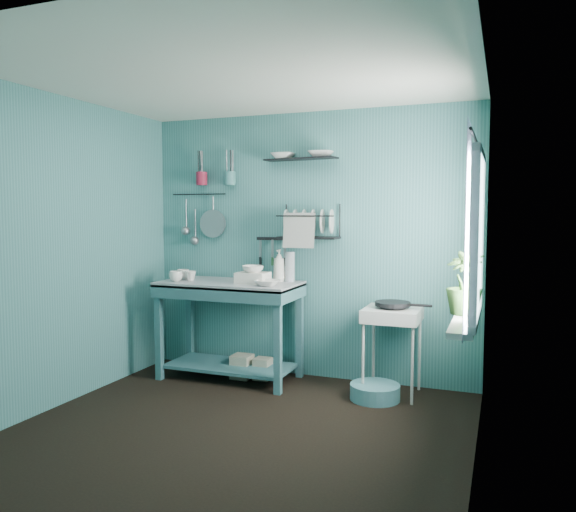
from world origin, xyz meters
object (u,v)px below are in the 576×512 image
(floor_basin, at_px, (375,392))
(hotplate_stand, at_px, (392,351))
(potted_plant, at_px, (464,283))
(storage_tin_small, at_px, (263,369))
(dish_rack, at_px, (309,221))
(colander, at_px, (213,224))
(frying_pan, at_px, (393,304))
(utensil_cup_magenta, at_px, (202,179))
(wash_tub, at_px, (253,278))
(mug_left, at_px, (176,276))
(mug_right, at_px, (183,274))
(storage_tin_large, at_px, (242,366))
(water_bottle, at_px, (290,267))
(work_counter, at_px, (230,330))
(utensil_cup_teal, at_px, (230,178))
(mug_mid, at_px, (191,276))
(soap_bottle, at_px, (279,265))

(floor_basin, bearing_deg, hotplate_stand, 61.61)
(potted_plant, bearing_deg, storage_tin_small, 163.43)
(dish_rack, xyz_separation_m, colander, (-1.04, 0.08, -0.03))
(frying_pan, bearing_deg, utensil_cup_magenta, 173.98)
(utensil_cup_magenta, distance_m, storage_tin_small, 1.96)
(wash_tub, height_order, dish_rack, dish_rack)
(mug_left, bearing_deg, mug_right, 97.13)
(colander, xyz_separation_m, storage_tin_large, (0.44, -0.27, -1.34))
(wash_tub, bearing_deg, water_bottle, 41.63)
(colander, xyz_separation_m, potted_plant, (2.47, -0.78, -0.39))
(utensil_cup_magenta, bearing_deg, frying_pan, -6.02)
(work_counter, relative_size, floor_basin, 3.11)
(hotplate_stand, height_order, potted_plant, potted_plant)
(utensil_cup_teal, bearing_deg, water_bottle, -5.74)
(frying_pan, bearing_deg, dish_rack, 169.09)
(water_bottle, xyz_separation_m, dish_rack, (0.18, 0.02, 0.42))
(mug_mid, distance_m, colander, 0.62)
(potted_plant, xyz_separation_m, storage_tin_small, (-1.83, 0.54, -0.96))
(work_counter, bearing_deg, frying_pan, 3.22)
(hotplate_stand, height_order, colander, colander)
(dish_rack, relative_size, utensil_cup_magenta, 4.23)
(mug_right, relative_size, colander, 0.44)
(mug_right, distance_m, floor_basin, 2.12)
(hotplate_stand, xyz_separation_m, frying_pan, (0.00, 0.00, 0.41))
(mug_left, xyz_separation_m, mug_right, (-0.02, 0.16, 0.00))
(colander, bearing_deg, mug_mid, -95.63)
(soap_bottle, height_order, storage_tin_small, soap_bottle)
(hotplate_stand, relative_size, floor_basin, 1.80)
(water_bottle, bearing_deg, soap_bottle, -168.69)
(mug_mid, height_order, hotplate_stand, mug_mid)
(dish_rack, distance_m, storage_tin_large, 1.51)
(mug_left, xyz_separation_m, utensil_cup_magenta, (0.03, 0.45, 0.93))
(mug_left, xyz_separation_m, frying_pan, (1.99, 0.24, -0.18))
(frying_pan, bearing_deg, mug_right, -177.75)
(mug_mid, bearing_deg, mug_right, 153.43)
(work_counter, bearing_deg, storage_tin_large, 26.79)
(hotplate_stand, height_order, utensil_cup_magenta, utensil_cup_magenta)
(wash_tub, relative_size, storage_tin_large, 1.27)
(potted_plant, distance_m, storage_tin_small, 2.13)
(frying_pan, bearing_deg, mug_left, -173.16)
(mug_mid, bearing_deg, colander, 84.37)
(water_bottle, distance_m, colander, 0.95)
(mug_mid, relative_size, frying_pan, 0.33)
(dish_rack, bearing_deg, water_bottle, 179.61)
(mug_right, height_order, storage_tin_large, mug_right)
(hotplate_stand, relative_size, dish_rack, 1.36)
(floor_basin, bearing_deg, frying_pan, 61.61)
(wash_tub, xyz_separation_m, dish_rack, (0.45, 0.26, 0.51))
(utensil_cup_magenta, bearing_deg, water_bottle, -3.88)
(frying_pan, bearing_deg, hotplate_stand, 0.00)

